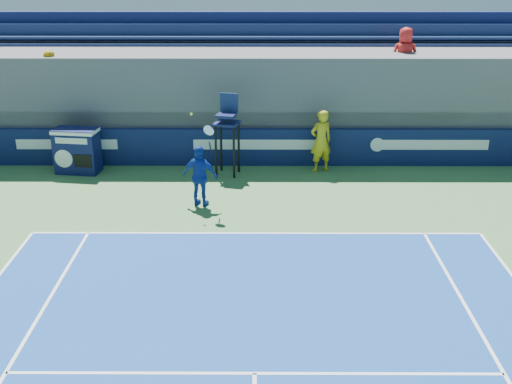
{
  "coord_description": "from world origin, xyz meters",
  "views": [
    {
      "loc": [
        0.06,
        -2.36,
        6.63
      ],
      "look_at": [
        0.0,
        11.5,
        1.25
      ],
      "focal_mm": 45.0,
      "sensor_mm": 36.0,
      "label": 1
    }
  ],
  "objects_px": {
    "ball_person": "(321,141)",
    "tennis_player": "(200,176)",
    "umpire_chair": "(227,126)",
    "match_clock": "(77,150)"
  },
  "relations": [
    {
      "from": "ball_person",
      "to": "tennis_player",
      "type": "distance_m",
      "value": 4.49
    },
    {
      "from": "umpire_chair",
      "to": "tennis_player",
      "type": "bearing_deg",
      "value": -103.46
    },
    {
      "from": "match_clock",
      "to": "umpire_chair",
      "type": "height_order",
      "value": "umpire_chair"
    },
    {
      "from": "ball_person",
      "to": "umpire_chair",
      "type": "xyz_separation_m",
      "value": [
        -2.85,
        -0.29,
        0.54
      ]
    },
    {
      "from": "match_clock",
      "to": "tennis_player",
      "type": "relative_size",
      "value": 0.55
    },
    {
      "from": "match_clock",
      "to": "umpire_chair",
      "type": "relative_size",
      "value": 0.57
    },
    {
      "from": "umpire_chair",
      "to": "tennis_player",
      "type": "xyz_separation_m",
      "value": [
        -0.61,
        -2.56,
        -0.68
      ]
    },
    {
      "from": "match_clock",
      "to": "tennis_player",
      "type": "xyz_separation_m",
      "value": [
        4.02,
        -2.69,
        0.11
      ]
    },
    {
      "from": "ball_person",
      "to": "match_clock",
      "type": "height_order",
      "value": "ball_person"
    },
    {
      "from": "ball_person",
      "to": "match_clock",
      "type": "bearing_deg",
      "value": -20.55
    }
  ]
}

